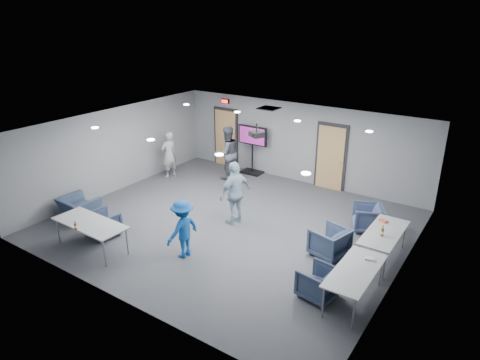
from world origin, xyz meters
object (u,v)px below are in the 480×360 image
Objects in this scene: person_c at (235,193)px; chair_front_a at (103,224)px; table_right_a at (384,233)px; chair_right_c at (318,283)px; chair_front_b at (79,208)px; bottle_front at (75,226)px; table_front_left at (90,224)px; chair_right_a at (368,218)px; chair_right_b at (329,242)px; person_b at (227,153)px; tv_stand at (252,147)px; person_a at (169,155)px; projector at (256,134)px; bottle_right at (382,232)px; table_right_b at (355,272)px; person_d at (183,229)px.

chair_front_a is (-2.42, -2.54, -0.56)m from person_c.
person_c is 3.96m from table_right_a.
chair_right_c is 0.73× the size of chair_front_b.
table_front_left is at bearing 95.01° from bottle_front.
chair_right_b is at bearing -35.23° from chair_right_a.
chair_front_b is (-3.77, -2.28, -0.57)m from person_c.
tv_stand is at bearing 178.77° from person_b.
table_front_left is (1.85, -4.79, -0.14)m from person_a.
chair_front_b is 2.19× the size of projector.
person_b reaches higher than person_a.
tv_stand is at bearing -88.55° from chair_front_a.
chair_right_a is 3.43m from chair_right_c.
table_front_left is 0.44m from bottle_front.
tv_stand is (-4.91, 1.97, 0.63)m from chair_right_a.
person_a is 0.88× the size of person_b.
chair_right_a is at bearing 102.85° from person_b.
tv_stand is at bearing -114.83° from chair_right_b.
chair_front_b is 0.57× the size of tv_stand.
person_a is 6.24× the size of bottle_right.
projector is (-3.11, 2.55, 2.07)m from chair_right_c.
chair_front_b is at bearing 13.80° from person_a.
table_right_a reaches higher than chair_right_c.
chair_right_c is 0.40× the size of table_right_b.
person_a is 3.96m from chair_front_b.
person_b is 3.44m from person_c.
person_c is 3.79m from table_front_left.
projector reaches higher than person_a.
projector reaches higher than chair_front_a.
table_front_left is (-6.05, -1.61, 0.00)m from table_right_b.
person_c is at bearing 78.48° from person_a.
chair_front_b is at bearing -117.70° from projector.
projector reaches higher than chair_right_b.
table_right_a is at bearing 6.48° from chair_right_a.
person_a is 1.65× the size of chair_front_b.
chair_right_a is at bearing 130.51° from person_c.
chair_right_c is at bearing 15.54° from table_front_left.
table_right_b is 7.97× the size of bottle_front.
chair_front_a is 6.22m from tv_stand.
chair_front_b is 3.78× the size of bottle_right.
person_d is 4.96m from chair_right_a.
chair_right_a reaches higher than chair_right_c.
chair_front_a is at bearing 31.29° from person_a.
person_d is at bearing 27.76° from table_front_left.
person_c is at bearing -178.00° from bottle_right.
chair_front_b is 8.16m from table_right_a.
tv_stand reaches higher than chair_right_a.
person_c is 6.76× the size of bottle_right.
projector is (-3.76, 0.38, 1.72)m from table_right_a.
person_a is 7.05m from chair_right_b.
bottle_front is at bearing -50.23° from person_d.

